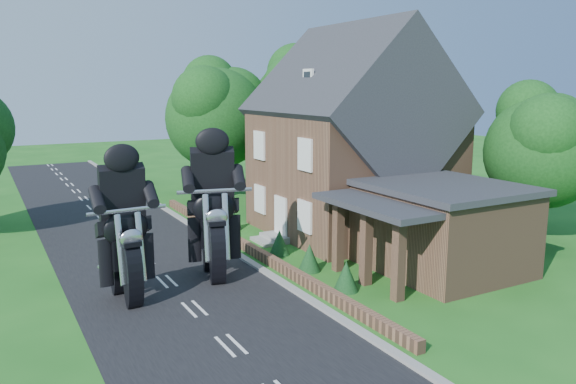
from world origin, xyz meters
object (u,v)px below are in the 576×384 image
garden_wall (249,248)px  motorcycle_lead (214,256)px  house (353,144)px  motorcycle_follow (127,279)px  annex (440,226)px

garden_wall → motorcycle_lead: size_ratio=12.02×
garden_wall → house: (6.19, 1.00, 4.14)m
garden_wall → motorcycle_follow: 6.86m
motorcycle_lead → motorcycle_follow: 3.54m
annex → motorcycle_lead: 8.84m
garden_wall → motorcycle_lead: bearing=-136.3°
motorcycle_lead → motorcycle_follow: size_ratio=1.06×
annex → motorcycle_follow: 11.91m
house → motorcycle_lead: (-8.75, -3.45, -3.49)m
annex → motorcycle_lead: (-8.13, 3.35, -0.92)m
motorcycle_lead → garden_wall: bearing=-123.2°
annex → motorcycle_follow: size_ratio=4.10×
garden_wall → motorcycle_lead: (-2.56, -2.45, 0.65)m
garden_wall → annex: size_ratio=3.12×
house → garden_wall: bearing=-170.8°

